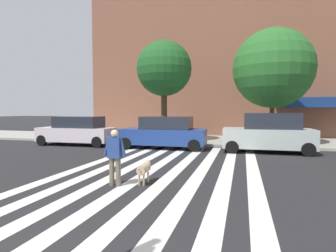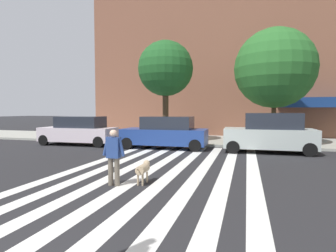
# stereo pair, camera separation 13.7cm
# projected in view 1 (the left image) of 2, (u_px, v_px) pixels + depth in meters

# --- Properties ---
(ground_plane) EXTENTS (160.00, 160.00, 0.00)m
(ground_plane) POSITION_uv_depth(u_px,v_px,m) (153.00, 173.00, 9.61)
(ground_plane) COLOR #232326
(sidewalk_far) EXTENTS (80.00, 6.00, 0.15)m
(sidewalk_far) POSITION_uv_depth(u_px,v_px,m) (199.00, 140.00, 19.55)
(sidewalk_far) COLOR #A0A196
(sidewalk_far) RESTS_ON ground_plane
(crosswalk_stripes) EXTENTS (6.75, 14.06, 0.01)m
(crosswalk_stripes) POSITION_uv_depth(u_px,v_px,m) (160.00, 173.00, 9.55)
(crosswalk_stripes) COLOR silver
(crosswalk_stripes) RESTS_ON ground_plane
(parked_car_near_curb) EXTENTS (4.79, 2.00, 1.81)m
(parked_car_near_curb) POSITION_uv_depth(u_px,v_px,m) (77.00, 131.00, 17.29)
(parked_car_near_curb) COLOR silver
(parked_car_near_curb) RESTS_ON ground_plane
(parked_car_behind_first) EXTENTS (4.86, 2.06, 1.84)m
(parked_car_behind_first) POSITION_uv_depth(u_px,v_px,m) (164.00, 133.00, 15.78)
(parked_car_behind_first) COLOR navy
(parked_car_behind_first) RESTS_ON ground_plane
(parked_car_third_in_line) EXTENTS (4.54, 2.10, 2.05)m
(parked_car_third_in_line) POSITION_uv_depth(u_px,v_px,m) (268.00, 133.00, 14.28)
(parked_car_third_in_line) COLOR #B3BFB9
(parked_car_third_in_line) RESTS_ON ground_plane
(street_tree_nearest) EXTENTS (3.61, 3.61, 6.58)m
(street_tree_nearest) POSITION_uv_depth(u_px,v_px,m) (164.00, 69.00, 17.90)
(street_tree_nearest) COLOR #4C3823
(street_tree_nearest) RESTS_ON sidewalk_far
(street_tree_middle) EXTENTS (4.72, 4.72, 6.90)m
(street_tree_middle) POSITION_uv_depth(u_px,v_px,m) (273.00, 69.00, 16.35)
(street_tree_middle) COLOR #4C3823
(street_tree_middle) RESTS_ON sidewalk_far
(pedestrian_dog_walker) EXTENTS (0.70, 0.25, 1.64)m
(pedestrian_dog_walker) POSITION_uv_depth(u_px,v_px,m) (115.00, 154.00, 7.92)
(pedestrian_dog_walker) COLOR #6B6051
(pedestrian_dog_walker) RESTS_ON ground_plane
(dog_on_leash) EXTENTS (0.27, 0.97, 0.65)m
(dog_on_leash) POSITION_uv_depth(u_px,v_px,m) (144.00, 169.00, 8.21)
(dog_on_leash) COLOR tan
(dog_on_leash) RESTS_ON ground_plane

